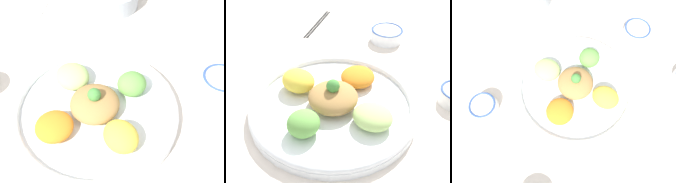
# 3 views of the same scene
# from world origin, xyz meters

# --- Properties ---
(ground_plane) EXTENTS (2.40, 2.40, 0.00)m
(ground_plane) POSITION_xyz_m (0.00, 0.00, 0.00)
(ground_plane) COLOR silver
(salad_platter) EXTENTS (0.42, 0.42, 0.10)m
(salad_platter) POSITION_xyz_m (-0.02, -0.01, 0.02)
(salad_platter) COLOR white
(salad_platter) RESTS_ON ground_plane
(rice_bowl_plain) EXTENTS (0.11, 0.11, 0.04)m
(rice_bowl_plain) POSITION_xyz_m (0.34, -0.18, 0.02)
(rice_bowl_plain) COLOR white
(rice_bowl_plain) RESTS_ON ground_plane
(chopsticks_pair_near) EXTENTS (0.21, 0.09, 0.01)m
(chopsticks_pair_near) POSITION_xyz_m (0.45, 0.06, 0.00)
(chopsticks_pair_near) COLOR black
(chopsticks_pair_near) RESTS_ON ground_plane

